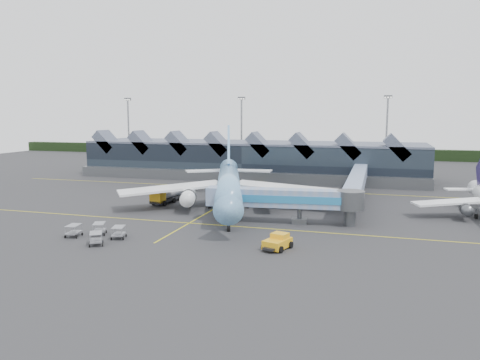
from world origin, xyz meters
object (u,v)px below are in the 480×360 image
(main_airliner, at_px, (229,184))
(pushback_tug, at_px, (278,242))
(fuel_truck, at_px, (168,194))
(jet_bridge, at_px, (293,199))

(main_airliner, distance_m, pushback_tug, 27.41)
(main_airliner, bearing_deg, pushback_tug, -76.81)
(fuel_truck, height_order, pushback_tug, fuel_truck)
(main_airliner, height_order, jet_bridge, main_airliner)
(jet_bridge, bearing_deg, fuel_truck, 152.34)
(main_airliner, relative_size, pushback_tug, 9.52)
(jet_bridge, relative_size, fuel_truck, 2.59)
(jet_bridge, distance_m, fuel_truck, 28.13)
(jet_bridge, height_order, fuel_truck, jet_bridge)
(pushback_tug, bearing_deg, jet_bridge, 110.22)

